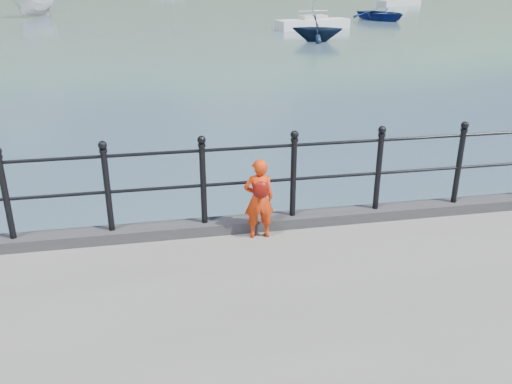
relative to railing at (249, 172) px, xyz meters
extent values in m
plane|color=#2D4251|center=(0.00, 0.15, -1.82)|extent=(600.00, 600.00, 0.00)
cube|color=#28282B|center=(0.00, 0.00, -0.75)|extent=(60.00, 0.30, 0.15)
cylinder|color=black|center=(0.00, 0.00, -0.15)|extent=(18.00, 0.04, 0.04)
cylinder|color=black|center=(0.00, 0.00, 0.32)|extent=(18.00, 0.04, 0.04)
cylinder|color=black|center=(-3.00, 0.00, -0.15)|extent=(0.08, 0.08, 1.05)
cylinder|color=black|center=(-1.80, 0.00, -0.15)|extent=(0.08, 0.08, 1.05)
sphere|color=black|center=(-1.80, 0.00, 0.47)|extent=(0.11, 0.11, 0.11)
cylinder|color=black|center=(-0.60, 0.00, -0.15)|extent=(0.08, 0.08, 1.05)
sphere|color=black|center=(-0.60, 0.00, 0.47)|extent=(0.11, 0.11, 0.11)
cylinder|color=black|center=(0.60, 0.00, -0.15)|extent=(0.08, 0.08, 1.05)
sphere|color=black|center=(0.60, 0.00, 0.47)|extent=(0.11, 0.11, 0.11)
cylinder|color=black|center=(1.80, 0.00, -0.15)|extent=(0.08, 0.08, 1.05)
sphere|color=black|center=(1.80, 0.00, 0.47)|extent=(0.11, 0.11, 0.11)
cylinder|color=black|center=(3.00, 0.00, -0.15)|extent=(0.08, 0.08, 1.05)
sphere|color=black|center=(3.00, 0.00, 0.47)|extent=(0.11, 0.11, 0.11)
ellipsoid|color=#333A21|center=(20.00, 195.15, -17.22)|extent=(400.00, 100.00, 88.00)
ellipsoid|color=#387026|center=(60.00, 255.15, -29.12)|extent=(600.00, 180.00, 156.00)
imported|color=red|center=(0.08, -0.25, -0.29)|extent=(0.39, 0.26, 1.07)
ellipsoid|color=red|center=(0.08, -0.38, -0.11)|extent=(0.22, 0.11, 0.23)
imported|color=navy|center=(19.07, 40.40, -1.30)|extent=(5.17, 6.04, 1.06)
imported|color=silver|center=(-11.51, 50.19, -0.77)|extent=(4.28, 5.80, 2.11)
imported|color=black|center=(9.18, 27.13, -1.02)|extent=(3.80, 3.55, 1.62)
cube|color=beige|center=(28.78, 58.00, -1.57)|extent=(6.16, 3.88, 0.90)
cube|color=beige|center=(28.78, 58.00, -1.07)|extent=(2.38, 1.88, 0.50)
cube|color=white|center=(11.04, 34.45, -1.57)|extent=(5.92, 2.94, 0.90)
cube|color=beige|center=(11.04, 34.45, -1.07)|extent=(2.21, 1.56, 0.50)
cylinder|color=#A5A5A8|center=(11.04, 34.45, -0.52)|extent=(2.50, 0.69, 0.06)
camera|label=1|loc=(-1.15, -6.51, 2.45)|focal=38.00mm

